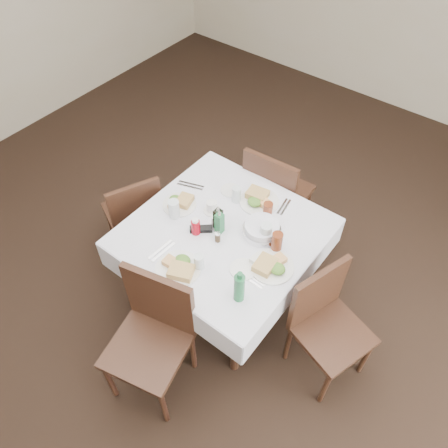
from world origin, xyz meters
name	(u,v)px	position (x,y,z in m)	size (l,w,h in m)	color
ground_plane	(199,304)	(0.00, 0.00, 0.00)	(7.00, 7.00, 0.00)	black
room_shell	(183,117)	(0.00, 0.00, 1.71)	(6.04, 7.04, 2.80)	#C0B396
dining_table	(224,239)	(0.09, 0.20, 0.67)	(1.18, 1.18, 0.76)	black
chair_north	(274,192)	(0.04, 0.91, 0.54)	(0.47, 0.47, 0.94)	black
chair_south	(154,330)	(0.13, -0.54, 0.55)	(0.54, 0.54, 0.95)	black
chair_east	(325,318)	(0.91, 0.19, 0.51)	(0.53, 0.53, 0.88)	black
chair_west	(135,213)	(-0.71, 0.11, 0.48)	(0.53, 0.53, 0.84)	black
meal_north	(258,200)	(0.12, 0.55, 0.79)	(0.28, 0.28, 0.06)	white
meal_south	(179,267)	(0.07, -0.22, 0.79)	(0.28, 0.28, 0.06)	white
meal_east	(271,266)	(0.51, 0.13, 0.79)	(0.27, 0.27, 0.06)	white
meal_west	(180,203)	(-0.29, 0.20, 0.78)	(0.23, 0.23, 0.05)	white
side_plate_a	(230,190)	(-0.10, 0.52, 0.77)	(0.14, 0.14, 0.01)	white
side_plate_b	(243,269)	(0.38, 0.02, 0.77)	(0.17, 0.17, 0.01)	white
water_n	(236,194)	(-0.01, 0.47, 0.82)	(0.06, 0.06, 0.12)	silver
water_s	(199,262)	(0.16, -0.13, 0.82)	(0.06, 0.06, 0.11)	silver
water_e	(266,233)	(0.35, 0.30, 0.83)	(0.08, 0.08, 0.14)	silver
water_w	(174,209)	(-0.25, 0.10, 0.83)	(0.07, 0.07, 0.14)	silver
iced_tea_a	(268,211)	(0.26, 0.46, 0.83)	(0.06, 0.06, 0.13)	maroon
iced_tea_b	(277,242)	(0.45, 0.28, 0.83)	(0.07, 0.07, 0.14)	maroon
bread_basket	(262,229)	(0.30, 0.33, 0.80)	(0.25, 0.25, 0.08)	silver
oil_cruet_dark	(218,218)	(0.05, 0.20, 0.85)	(0.05, 0.05, 0.20)	black
oil_cruet_green	(219,222)	(0.08, 0.17, 0.85)	(0.05, 0.05, 0.20)	#1B6637
ketchup_bottle	(196,227)	(-0.04, 0.07, 0.82)	(0.06, 0.06, 0.13)	#A70413
salt_shaker	(214,221)	(0.02, 0.19, 0.80)	(0.04, 0.04, 0.08)	white
pepper_shaker	(218,237)	(0.12, 0.10, 0.80)	(0.03, 0.03, 0.08)	#3D2D1C
coffee_mug	(212,207)	(-0.08, 0.29, 0.80)	(0.13, 0.12, 0.08)	white
sunglasses	(201,229)	(-0.02, 0.10, 0.78)	(0.14, 0.13, 0.03)	black
green_bottle	(239,287)	(0.48, -0.16, 0.87)	(0.06, 0.06, 0.24)	#1B6637
sugar_caddy	(257,262)	(0.42, 0.10, 0.79)	(0.09, 0.05, 0.05)	white
cutlery_n	(284,207)	(0.29, 0.62, 0.77)	(0.07, 0.17, 0.01)	silver
cutlery_s	(162,251)	(-0.11, -0.18, 0.77)	(0.06, 0.20, 0.01)	silver
cutlery_e	(253,280)	(0.47, -0.01, 0.77)	(0.16, 0.04, 0.01)	silver
cutlery_w	(191,186)	(-0.35, 0.39, 0.77)	(0.20, 0.11, 0.01)	silver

